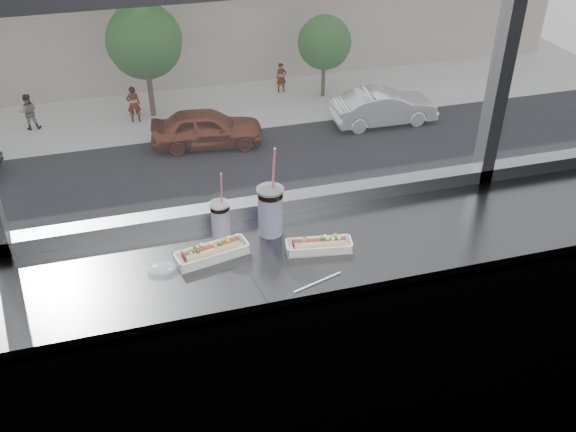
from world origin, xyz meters
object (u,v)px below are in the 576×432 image
object	(u,v)px
loose_straw	(317,282)
pedestrian_b	(133,101)
car_far_c	(384,102)
car_near_c	(122,241)
wrapper	(162,268)
soda_cup_right	(270,209)
pedestrian_d	(281,75)
car_near_d	(344,208)
tree_center	(144,41)
tree_right	(324,43)
hotdog_tray_right	(319,245)
pedestrian_a	(28,108)
car_near_e	(542,175)
soda_cup_left	(220,218)
car_far_b	(206,122)
hotdog_tray_left	(212,252)

from	to	relation	value
loose_straw	pedestrian_b	size ratio (longest dim) A/B	0.09
car_far_c	car_near_c	xyz separation A→B (m)	(-12.78, -8.00, -0.14)
loose_straw	wrapper	world-z (taller)	wrapper
soda_cup_right	pedestrian_d	size ratio (longest dim) A/B	0.20
car_near_d	tree_center	size ratio (longest dim) A/B	0.99
tree_right	car_far_c	bearing A→B (deg)	-66.73
hotdog_tray_right	pedestrian_a	size ratio (longest dim) A/B	0.12
pedestrian_b	tree_right	bearing A→B (deg)	-177.03
pedestrian_a	tree_right	world-z (taller)	tree_right
car_near_e	soda_cup_left	bearing A→B (deg)	144.79
car_far_b	pedestrian_b	xyz separation A→B (m)	(-2.96, 3.49, -0.07)
hotdog_tray_left	pedestrian_d	world-z (taller)	hotdog_tray_left
wrapper	tree_right	world-z (taller)	wrapper
soda_cup_left	wrapper	xyz separation A→B (m)	(-0.25, -0.15, -0.07)
car_near_e	hotdog_tray_left	bearing A→B (deg)	144.90
car_near_e	car_far_c	size ratio (longest dim) A/B	0.91
loose_straw	wrapper	xyz separation A→B (m)	(-0.52, 0.22, 0.01)
soda_cup_left	pedestrian_d	distance (m)	32.42
hotdog_tray_right	wrapper	xyz separation A→B (m)	(-0.58, 0.04, -0.01)
hotdog_tray_right	pedestrian_d	bearing A→B (deg)	84.16
wrapper	car_far_c	bearing A→B (deg)	63.49
soda_cup_left	car_near_d	bearing A→B (deg)	66.75
soda_cup_right	car_far_b	world-z (taller)	soda_cup_right
hotdog_tray_right	wrapper	size ratio (longest dim) A/B	2.42
car_near_e	tree_center	bearing A→B (deg)	57.05
car_far_c	hotdog_tray_left	bearing A→B (deg)	154.42
car_far_c	wrapper	bearing A→B (deg)	154.09
car_far_b	pedestrian_d	world-z (taller)	car_far_b
pedestrian_b	car_far_c	bearing A→B (deg)	163.14
pedestrian_a	pedestrian_d	bearing A→B (deg)	-174.79
soda_cup_left	car_near_c	xyz separation A→B (m)	(-0.92, 16.13, -11.15)
loose_straw	pedestrian_a	bearing A→B (deg)	82.16
pedestrian_a	tree_right	xyz separation A→B (m)	(14.64, -0.02, 1.82)
pedestrian_d	pedestrian_a	bearing A→B (deg)	-174.79
car_far_b	wrapper	bearing A→B (deg)	179.36
tree_right	car_near_d	bearing A→B (deg)	-104.99
pedestrian_a	soda_cup_left	bearing A→B (deg)	99.08
soda_cup_right	hotdog_tray_left	bearing A→B (deg)	-158.71
car_far_b	pedestrian_b	size ratio (longest dim) A/B	3.14
wrapper	car_near_e	world-z (taller)	wrapper
car_near_c	pedestrian_d	bearing A→B (deg)	-36.29
hotdog_tray_right	car_near_c	world-z (taller)	hotdog_tray_right
loose_straw	wrapper	distance (m)	0.56
car_far_c	pedestrian_b	bearing A→B (deg)	73.74
car_near_e	car_far_c	bearing A→B (deg)	30.03
hotdog_tray_left	car_near_d	world-z (taller)	hotdog_tray_left
hotdog_tray_left	loose_straw	world-z (taller)	hotdog_tray_left
soda_cup_left	pedestrian_b	bearing A→B (deg)	89.30
pedestrian_b	hotdog_tray_right	bearing A→B (deg)	89.99
pedestrian_a	car_far_c	bearing A→B (deg)	166.21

